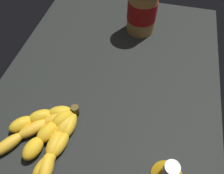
# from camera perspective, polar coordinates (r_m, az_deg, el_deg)

# --- Properties ---
(ground_plane) EXTENTS (0.91, 0.63, 0.04)m
(ground_plane) POSITION_cam_1_polar(r_m,az_deg,el_deg) (0.68, -1.01, -0.76)
(ground_plane) COLOR black
(banana_bunch) EXTENTS (0.20, 0.18, 0.04)m
(banana_bunch) POSITION_cam_1_polar(r_m,az_deg,el_deg) (0.59, -15.82, -10.97)
(banana_bunch) COLOR gold
(banana_bunch) RESTS_ON ground_plane
(peanut_butter_jar) EXTENTS (0.10, 0.10, 0.17)m
(peanut_butter_jar) POSITION_cam_1_polar(r_m,az_deg,el_deg) (0.80, 7.55, 18.72)
(peanut_butter_jar) COLOR #BF8442
(peanut_butter_jar) RESTS_ON ground_plane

